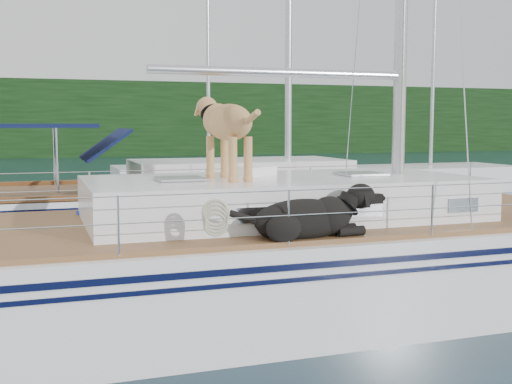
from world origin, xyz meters
name	(u,v)px	position (x,y,z in m)	size (l,w,h in m)	color
ground	(226,313)	(0.00, 0.00, 0.00)	(120.00, 120.00, 0.00)	black
tree_line	(66,119)	(0.00, 45.00, 3.00)	(90.00, 3.00, 6.00)	black
shore_bank	(66,148)	(0.00, 46.20, 0.60)	(92.00, 1.00, 1.20)	#595147
main_sailboat	(232,262)	(0.09, -0.01, 0.69)	(12.00, 3.80, 14.01)	white
neighbor_sailboat	(193,209)	(0.96, 5.87, 0.63)	(11.00, 3.50, 13.30)	white
bg_boat_center	(209,178)	(4.00, 16.00, 0.45)	(7.20, 3.00, 11.65)	white
bg_boat_east	(430,179)	(12.00, 13.00, 0.46)	(6.40, 3.00, 11.65)	white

